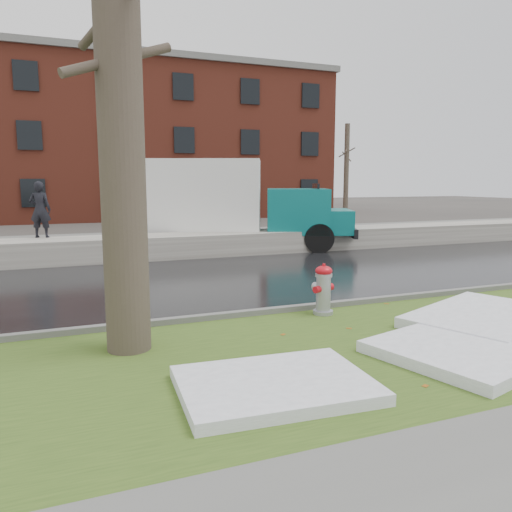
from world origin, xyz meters
name	(u,v)px	position (x,y,z in m)	size (l,w,h in m)	color
ground	(285,331)	(0.00, 0.00, 0.00)	(120.00, 120.00, 0.00)	#47423D
verge	(322,354)	(0.00, -1.25, 0.02)	(60.00, 4.50, 0.04)	#324C19
road	(208,281)	(0.00, 4.50, 0.01)	(60.00, 7.00, 0.03)	black
parking_lot	(149,242)	(0.00, 13.00, 0.01)	(60.00, 9.00, 0.03)	slate
curb	(262,313)	(0.00, 1.00, 0.07)	(60.00, 0.15, 0.14)	slate
snowbank	(172,246)	(0.00, 8.70, 0.38)	(60.00, 1.60, 0.75)	beige
brick_building	(134,146)	(2.00, 30.00, 5.00)	(26.00, 12.00, 10.00)	maroon
bg_tree_center	(7,166)	(-6.00, 26.00, 3.33)	(1.40, 1.62, 6.50)	brown
bg_tree_right	(346,169)	(16.00, 24.00, 3.33)	(1.40, 1.62, 6.50)	brown
fire_hydrant	(323,287)	(1.05, 0.61, 0.54)	(0.46, 0.44, 0.94)	#989AA0
tree	(118,66)	(-2.51, -0.06, 3.98)	(1.57, 1.81, 7.82)	brown
box_truck	(218,202)	(2.04, 10.07, 1.71)	(9.52, 5.24, 3.23)	black
worker	(40,210)	(-3.87, 9.30, 1.61)	(0.62, 0.41, 1.71)	black
snow_patch_near	(471,346)	(2.01, -1.99, 0.12)	(2.60, 2.00, 0.16)	white
snow_patch_far	(275,385)	(-1.14, -2.18, 0.11)	(2.20, 1.60, 0.14)	white
snow_patch_side	(484,317)	(3.37, -0.91, 0.13)	(2.80, 1.80, 0.18)	white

